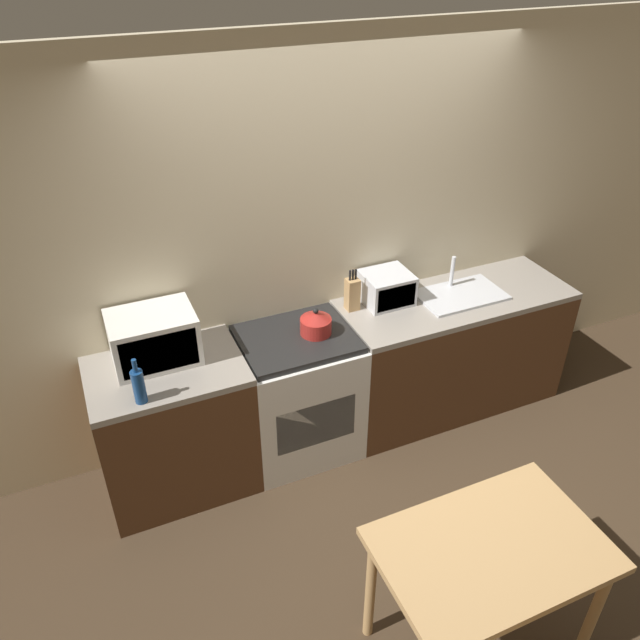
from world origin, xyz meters
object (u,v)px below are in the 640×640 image
object	(u,v)px
kettle	(316,323)
bottle	(139,386)
stove_range	(298,394)
toaster_oven	(387,288)
microwave	(154,338)
dining_table	(489,562)

from	to	relation	value
kettle	bottle	distance (m)	1.13
stove_range	bottle	bearing A→B (deg)	-166.71
bottle	toaster_oven	distance (m)	1.72
microwave	dining_table	world-z (taller)	microwave
stove_range	toaster_oven	xyz separation A→B (m)	(0.70, 0.15, 0.56)
kettle	stove_range	bearing A→B (deg)	175.24
microwave	dining_table	bearing A→B (deg)	-58.67
microwave	toaster_oven	bearing A→B (deg)	1.30
microwave	bottle	size ratio (longest dim) A/B	1.75
kettle	dining_table	distance (m)	1.68
toaster_oven	dining_table	bearing A→B (deg)	-104.09
kettle	dining_table	bearing A→B (deg)	-85.67
microwave	kettle	bearing A→B (deg)	-7.32
microwave	stove_range	bearing A→B (deg)	-7.71
bottle	toaster_oven	world-z (taller)	bottle
stove_range	dining_table	size ratio (longest dim) A/B	0.91
microwave	dining_table	distance (m)	2.11
kettle	dining_table	xyz separation A→B (m)	(0.12, -1.65, -0.31)
kettle	dining_table	size ratio (longest dim) A/B	0.20
bottle	stove_range	bearing A→B (deg)	13.29
stove_range	dining_table	xyz separation A→B (m)	(0.25, -1.66, 0.22)
stove_range	kettle	xyz separation A→B (m)	(0.12, -0.01, 0.53)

